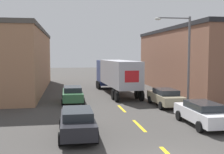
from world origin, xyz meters
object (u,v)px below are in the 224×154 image
(parked_car_right_near, at_px, (202,113))
(parked_car_right_mid, at_px, (165,97))
(parked_car_left_near, at_px, (77,122))
(street_lamp, at_px, (184,53))
(parked_car_left_far, at_px, (73,94))
(semi_truck, at_px, (116,73))

(parked_car_right_near, height_order, parked_car_right_mid, same)
(parked_car_right_mid, height_order, parked_car_left_near, same)
(parked_car_right_near, distance_m, street_lamp, 8.10)
(parked_car_left_far, relative_size, parked_car_left_near, 1.00)
(semi_truck, bearing_deg, parked_car_left_far, -136.86)
(semi_truck, distance_m, parked_car_right_near, 14.96)
(parked_car_left_near, bearing_deg, street_lamp, 39.92)
(parked_car_right_near, height_order, parked_car_left_far, same)
(parked_car_left_far, bearing_deg, parked_car_right_mid, -21.68)
(parked_car_right_near, bearing_deg, parked_car_left_near, -172.85)
(parked_car_right_mid, height_order, street_lamp, street_lamp)
(semi_truck, bearing_deg, parked_car_left_near, -110.57)
(parked_car_right_mid, xyz_separation_m, parked_car_left_near, (-7.63, -7.45, 0.00))
(street_lamp, bearing_deg, semi_truck, 121.02)
(parked_car_right_mid, bearing_deg, parked_car_left_far, 158.32)
(parked_car_right_mid, relative_size, parked_car_left_near, 1.00)
(parked_car_left_far, distance_m, street_lamp, 10.49)
(parked_car_left_near, height_order, street_lamp, street_lamp)
(parked_car_left_far, xyz_separation_m, parked_car_left_near, (0.00, -10.49, 0.00))
(parked_car_right_near, bearing_deg, semi_truck, 100.72)
(parked_car_left_far, relative_size, street_lamp, 0.63)
(parked_car_right_mid, bearing_deg, parked_car_left_near, -135.70)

